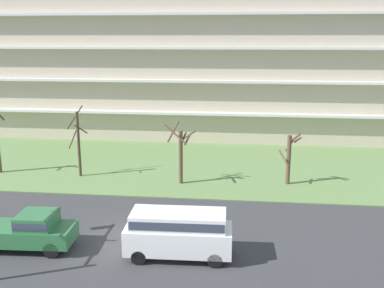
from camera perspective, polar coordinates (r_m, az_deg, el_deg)
ground at (r=25.07m, az=-8.49°, el=-11.61°), size 160.00×160.00×0.00m
grass_lawn_strip at (r=37.90m, az=-3.12°, el=-2.63°), size 80.00×16.00×0.08m
apartment_building at (r=51.28m, az=-0.44°, el=10.63°), size 54.70×14.89×15.93m
tree_left at (r=35.10m, az=-14.38°, el=0.27°), size 1.72×1.72×5.49m
tree_center at (r=32.35m, az=-1.46°, el=-0.94°), size 2.19×2.22×4.64m
tree_right at (r=33.04m, az=12.35°, el=-1.65°), size 1.57×1.53×3.95m
van_white_near_left at (r=22.10m, az=-1.75°, el=-11.06°), size 5.26×2.15×2.36m
pickup_green_center_left at (r=24.58m, az=-20.58°, el=-10.31°), size 5.49×2.26×1.95m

